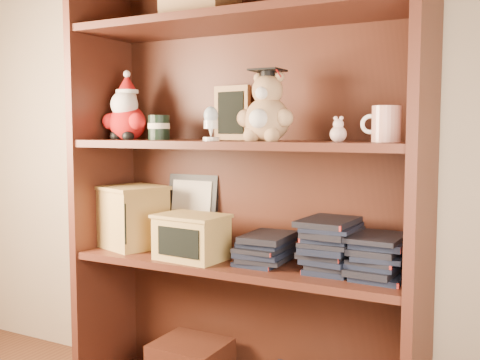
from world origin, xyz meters
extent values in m
cube|color=tan|center=(0.00, 1.50, 1.25)|extent=(3.00, 0.04, 2.50)
cube|color=#492014|center=(-0.44, 1.30, 0.80)|extent=(0.03, 0.35, 1.60)
cube|color=#492014|center=(0.73, 1.30, 0.80)|extent=(0.03, 0.35, 1.60)
cube|color=#441E12|center=(0.15, 1.47, 0.80)|extent=(1.20, 0.02, 1.60)
cube|color=#492014|center=(0.15, 1.30, 1.34)|extent=(1.14, 0.33, 0.02)
cube|color=#9E7547|center=(0.00, 1.30, 1.41)|extent=(0.22, 0.18, 0.12)
cube|color=#492014|center=(0.15, 1.30, 0.54)|extent=(1.14, 0.33, 0.02)
cube|color=#492014|center=(0.15, 1.30, 0.94)|extent=(1.14, 0.33, 0.02)
sphere|color=#A50F0F|center=(-0.32, 1.30, 1.01)|extent=(0.13, 0.13, 0.13)
sphere|color=#A50F0F|center=(-0.38, 1.28, 1.02)|extent=(0.06, 0.06, 0.06)
sphere|color=#A50F0F|center=(-0.26, 1.28, 1.02)|extent=(0.06, 0.06, 0.06)
sphere|color=black|center=(-0.35, 1.27, 0.96)|extent=(0.04, 0.04, 0.04)
sphere|color=black|center=(-0.29, 1.27, 0.96)|extent=(0.04, 0.04, 0.04)
sphere|color=white|center=(-0.32, 1.29, 1.08)|extent=(0.10, 0.10, 0.10)
sphere|color=#D8B293|center=(-0.32, 1.30, 1.10)|extent=(0.07, 0.07, 0.07)
cone|color=#A50F0F|center=(-0.32, 1.30, 1.15)|extent=(0.08, 0.08, 0.07)
sphere|color=white|center=(-0.32, 1.30, 1.19)|extent=(0.03, 0.03, 0.03)
cylinder|color=white|center=(-0.32, 1.30, 1.12)|extent=(0.08, 0.08, 0.01)
cylinder|color=black|center=(-0.18, 1.30, 0.99)|extent=(0.08, 0.08, 0.09)
cylinder|color=beige|center=(-0.18, 1.30, 1.00)|extent=(0.08, 0.08, 0.02)
cube|color=#9E7547|center=(0.05, 1.42, 1.05)|extent=(0.15, 0.04, 0.19)
cube|color=black|center=(0.05, 1.41, 1.05)|extent=(0.11, 0.02, 0.15)
cube|color=#9E7547|center=(0.05, 1.45, 0.97)|extent=(0.07, 0.07, 0.01)
cylinder|color=white|center=(0.08, 1.23, 0.96)|extent=(0.05, 0.05, 0.01)
cone|color=white|center=(0.08, 1.23, 0.98)|extent=(0.02, 0.02, 0.04)
cylinder|color=white|center=(0.08, 1.23, 1.00)|extent=(0.05, 0.05, 0.03)
ellipsoid|color=#A6BBCA|center=(0.08, 1.23, 1.03)|extent=(0.05, 0.05, 0.06)
sphere|color=tan|center=(0.24, 1.30, 1.02)|extent=(0.15, 0.15, 0.15)
sphere|color=white|center=(0.24, 1.24, 1.02)|extent=(0.06, 0.06, 0.06)
sphere|color=tan|center=(0.18, 1.28, 1.02)|extent=(0.06, 0.06, 0.06)
sphere|color=tan|center=(0.31, 1.28, 1.02)|extent=(0.06, 0.06, 0.06)
sphere|color=tan|center=(0.21, 1.26, 0.97)|extent=(0.05, 0.05, 0.05)
sphere|color=tan|center=(0.28, 1.26, 0.97)|extent=(0.05, 0.05, 0.05)
sphere|color=tan|center=(0.24, 1.30, 1.11)|extent=(0.10, 0.10, 0.10)
sphere|color=white|center=(0.24, 1.26, 1.10)|extent=(0.04, 0.04, 0.04)
sphere|color=tan|center=(0.21, 1.32, 1.15)|extent=(0.03, 0.03, 0.03)
sphere|color=tan|center=(0.28, 1.32, 1.15)|extent=(0.03, 0.03, 0.03)
cylinder|color=black|center=(0.24, 1.30, 1.16)|extent=(0.05, 0.05, 0.02)
cube|color=black|center=(0.24, 1.30, 1.17)|extent=(0.10, 0.10, 0.01)
cylinder|color=#A50F0F|center=(0.29, 1.28, 1.16)|extent=(0.00, 0.05, 0.03)
sphere|color=beige|center=(0.48, 1.30, 0.97)|extent=(0.05, 0.05, 0.05)
sphere|color=beige|center=(0.48, 1.30, 1.00)|extent=(0.03, 0.03, 0.03)
sphere|color=beige|center=(0.47, 1.30, 1.02)|extent=(0.01, 0.01, 0.01)
sphere|color=beige|center=(0.49, 1.30, 1.02)|extent=(0.01, 0.01, 0.01)
cylinder|color=silver|center=(0.62, 1.30, 1.00)|extent=(0.08, 0.08, 0.10)
torus|color=white|center=(0.58, 1.30, 1.00)|extent=(0.06, 0.01, 0.06)
cube|color=black|center=(-0.13, 1.45, 0.68)|extent=(0.21, 0.05, 0.27)
cube|color=beige|center=(-0.13, 1.43, 0.68)|extent=(0.17, 0.04, 0.22)
cube|color=tan|center=(-0.31, 1.30, 0.66)|extent=(0.25, 0.25, 0.22)
cube|color=black|center=(-0.31, 1.20, 0.66)|extent=(0.14, 0.05, 0.14)
cube|color=tan|center=(-0.31, 1.30, 0.77)|extent=(0.26, 0.26, 0.01)
cube|color=tan|center=(0.00, 1.24, 0.62)|extent=(0.23, 0.17, 0.14)
cube|color=black|center=(0.00, 1.16, 0.62)|extent=(0.17, 0.02, 0.09)
cube|color=tan|center=(0.00, 1.24, 0.70)|extent=(0.25, 0.18, 0.01)
cube|color=black|center=(0.24, 1.30, 0.56)|extent=(0.14, 0.20, 0.02)
cube|color=black|center=(0.24, 1.30, 0.57)|extent=(0.14, 0.20, 0.02)
cube|color=black|center=(0.24, 1.30, 0.59)|extent=(0.14, 0.20, 0.02)
cube|color=black|center=(0.24, 1.30, 0.61)|extent=(0.14, 0.20, 0.02)
cube|color=black|center=(0.24, 1.30, 0.62)|extent=(0.14, 0.20, 0.02)
cube|color=black|center=(0.24, 1.30, 0.64)|extent=(0.14, 0.20, 0.02)
cube|color=black|center=(0.46, 1.30, 0.56)|extent=(0.14, 0.20, 0.02)
cube|color=black|center=(0.46, 1.30, 0.57)|extent=(0.14, 0.20, 0.02)
cube|color=black|center=(0.46, 1.30, 0.59)|extent=(0.14, 0.20, 0.02)
cube|color=black|center=(0.46, 1.30, 0.61)|extent=(0.14, 0.20, 0.02)
cube|color=black|center=(0.46, 1.30, 0.62)|extent=(0.14, 0.20, 0.02)
cube|color=black|center=(0.46, 1.30, 0.64)|extent=(0.14, 0.20, 0.02)
cube|color=black|center=(0.46, 1.30, 0.65)|extent=(0.14, 0.20, 0.02)
cube|color=black|center=(0.46, 1.30, 0.67)|extent=(0.14, 0.20, 0.02)
cube|color=black|center=(0.46, 1.30, 0.69)|extent=(0.14, 0.20, 0.02)
cube|color=black|center=(0.46, 1.30, 0.70)|extent=(0.14, 0.20, 0.02)
cube|color=black|center=(0.61, 1.30, 0.56)|extent=(0.14, 0.20, 0.02)
cube|color=black|center=(0.61, 1.30, 0.57)|extent=(0.14, 0.20, 0.02)
cube|color=black|center=(0.61, 1.30, 0.59)|extent=(0.14, 0.20, 0.02)
cube|color=black|center=(0.61, 1.30, 0.61)|extent=(0.14, 0.20, 0.02)
cube|color=black|center=(0.61, 1.30, 0.62)|extent=(0.14, 0.20, 0.02)
cube|color=black|center=(0.61, 1.30, 0.64)|extent=(0.14, 0.20, 0.02)
cube|color=black|center=(0.61, 1.30, 0.65)|extent=(0.14, 0.20, 0.02)
cube|color=black|center=(0.61, 1.30, 0.67)|extent=(0.14, 0.20, 0.02)
camera|label=1|loc=(1.01, -0.33, 0.99)|focal=42.00mm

